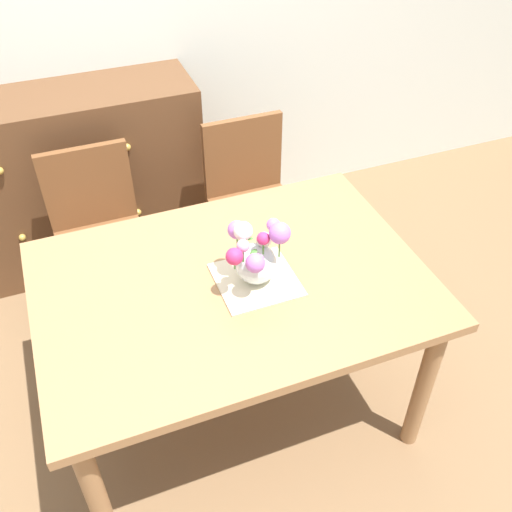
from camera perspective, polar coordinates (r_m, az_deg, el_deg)
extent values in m
plane|color=brown|center=(2.74, -1.92, -14.35)|extent=(12.00, 12.00, 0.00)
cube|color=#9E7047|center=(2.16, -2.36, -2.82)|extent=(1.44, 1.02, 0.04)
cylinder|color=#9E7047|center=(2.16, -15.31, -22.09)|extent=(0.07, 0.07, 0.74)
cylinder|color=#9E7047|center=(2.43, 16.18, -12.15)|extent=(0.07, 0.07, 0.74)
cylinder|color=#9E7047|center=(2.69, -18.30, -6.16)|extent=(0.07, 0.07, 0.74)
cylinder|color=#9E7047|center=(2.91, 6.92, 0.25)|extent=(0.07, 0.07, 0.74)
cube|color=brown|center=(2.88, -14.79, 0.87)|extent=(0.42, 0.42, 0.04)
cylinder|color=brown|center=(2.92, -9.96, -4.00)|extent=(0.04, 0.04, 0.44)
cylinder|color=brown|center=(2.91, -16.86, -5.70)|extent=(0.04, 0.04, 0.44)
cylinder|color=brown|center=(3.18, -11.48, 0.28)|extent=(0.04, 0.04, 0.44)
cylinder|color=brown|center=(3.17, -17.78, -1.25)|extent=(0.04, 0.04, 0.44)
cube|color=brown|center=(2.91, -16.19, 6.58)|extent=(0.42, 0.04, 0.42)
cube|color=brown|center=(3.01, 0.02, 4.39)|extent=(0.42, 0.42, 0.04)
cylinder|color=brown|center=(3.09, 4.34, -0.31)|extent=(0.04, 0.04, 0.44)
cylinder|color=brown|center=(2.99, -1.95, -1.95)|extent=(0.04, 0.04, 0.44)
cylinder|color=brown|center=(3.34, 1.78, 3.47)|extent=(0.04, 0.04, 0.44)
cylinder|color=brown|center=(3.25, -4.10, 2.07)|extent=(0.04, 0.04, 0.44)
cube|color=brown|center=(3.04, -1.31, 9.86)|extent=(0.42, 0.04, 0.42)
cube|color=brown|center=(3.32, -17.73, 6.92)|extent=(1.40, 0.44, 1.00)
sphere|color=#B7933D|center=(2.99, -23.88, 7.66)|extent=(0.04, 0.04, 0.04)
sphere|color=#B7933D|center=(2.99, -12.54, 10.40)|extent=(0.04, 0.04, 0.04)
sphere|color=#B7933D|center=(3.20, -21.98, 1.70)|extent=(0.04, 0.04, 0.04)
sphere|color=#B7933D|center=(3.20, -11.52, 4.24)|extent=(0.04, 0.04, 0.04)
cube|color=beige|center=(2.14, 0.00, -2.35)|extent=(0.29, 0.29, 0.01)
sphere|color=silver|center=(2.09, 0.00, -0.74)|extent=(0.15, 0.15, 0.15)
sphere|color=white|center=(2.05, 0.78, 1.63)|extent=(0.06, 0.06, 0.06)
cylinder|color=#478438|center=(2.06, 0.78, 1.21)|extent=(0.01, 0.01, 0.04)
sphere|color=#D12D66|center=(1.98, 0.73, 1.73)|extent=(0.05, 0.05, 0.05)
cylinder|color=#478438|center=(2.01, 0.72, 0.83)|extent=(0.01, 0.01, 0.08)
sphere|color=white|center=(2.00, -1.27, 2.48)|extent=(0.07, 0.07, 0.07)
cylinder|color=#478438|center=(2.03, -1.25, 1.47)|extent=(0.01, 0.01, 0.09)
sphere|color=#D12D66|center=(1.95, -2.14, -0.05)|extent=(0.06, 0.06, 0.06)
cylinder|color=#478438|center=(1.97, -2.12, -0.65)|extent=(0.01, 0.01, 0.06)
sphere|color=#B266C6|center=(1.97, 2.35, 2.27)|extent=(0.08, 0.08, 0.08)
cylinder|color=#478438|center=(2.00, 2.31, 1.06)|extent=(0.01, 0.01, 0.11)
sphere|color=#B266C6|center=(1.96, -0.07, -0.69)|extent=(0.07, 0.07, 0.07)
cylinder|color=#478438|center=(1.97, -0.07, -1.09)|extent=(0.01, 0.01, 0.04)
sphere|color=#EA9EBC|center=(1.97, -1.28, 1.02)|extent=(0.05, 0.05, 0.05)
cylinder|color=#478438|center=(1.99, -1.27, 0.21)|extent=(0.01, 0.01, 0.07)
sphere|color=#B266C6|center=(2.09, 1.72, 3.08)|extent=(0.05, 0.05, 0.05)
cylinder|color=#478438|center=(2.10, 1.70, 2.46)|extent=(0.01, 0.01, 0.06)
sphere|color=#B266C6|center=(2.06, -1.89, 2.59)|extent=(0.07, 0.07, 0.07)
cylinder|color=#478438|center=(2.08, -1.87, 1.93)|extent=(0.01, 0.01, 0.06)
ellipsoid|color=#478438|center=(1.97, -0.20, -0.29)|extent=(0.05, 0.07, 0.03)
ellipsoid|color=#478438|center=(2.04, -1.10, 1.81)|extent=(0.06, 0.07, 0.03)
ellipsoid|color=#478438|center=(1.99, -0.25, 0.31)|extent=(0.06, 0.07, 0.03)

